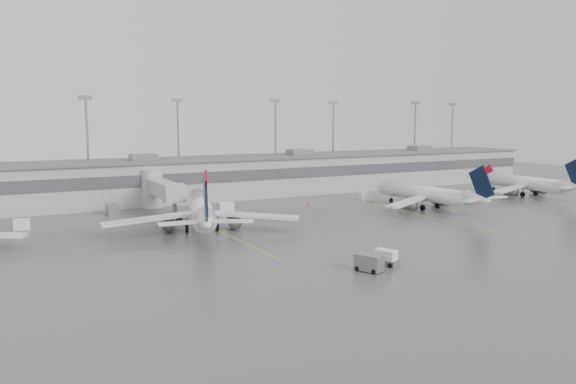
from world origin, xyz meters
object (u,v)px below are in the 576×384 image
jet_mid_left (202,209)px  baggage_tug (386,259)px  jet_far_right (528,183)px  jet_mid_right (429,194)px

jet_mid_left → baggage_tug: 30.58m
baggage_tug → jet_far_right: bearing=3.1°
jet_far_right → baggage_tug: (-61.68, -31.21, -2.11)m
jet_mid_left → baggage_tug: jet_mid_left is taller
jet_mid_right → baggage_tug: size_ratio=8.83×
jet_mid_right → baggage_tug: bearing=-143.4°
jet_far_right → baggage_tug: bearing=-150.3°
jet_mid_left → baggage_tug: (11.80, -28.10, -2.50)m
jet_far_right → baggage_tug: size_ratio=8.78×
baggage_tug → jet_mid_left: bearing=89.0°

